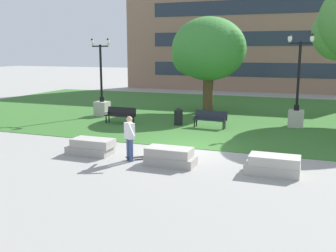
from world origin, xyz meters
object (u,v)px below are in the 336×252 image
object	(u,v)px
concrete_block_right	(273,165)
skateboard	(139,157)
concrete_block_center	(91,147)
park_bench_near_right	(121,114)
trash_bin	(178,116)
lamp_post_right	(297,108)
lamp_post_center	(102,100)
concrete_block_left	(170,157)
park_bench_near_left	(210,118)
person_skateboarder	(130,136)

from	to	relation	value
concrete_block_right	skateboard	size ratio (longest dim) A/B	2.00
concrete_block_center	park_bench_near_right	bearing A→B (deg)	107.14
trash_bin	lamp_post_right	bearing A→B (deg)	15.34
concrete_block_center	skateboard	world-z (taller)	concrete_block_center
concrete_block_center	lamp_post_center	size ratio (longest dim) A/B	0.39
park_bench_near_right	lamp_post_center	world-z (taller)	lamp_post_center
concrete_block_center	park_bench_near_right	xyz separation A→B (m)	(-1.98, 6.42, 0.23)
park_bench_near_right	lamp_post_center	bearing A→B (deg)	139.89
concrete_block_right	trash_bin	distance (m)	9.27
concrete_block_left	trash_bin	distance (m)	7.74
park_bench_near_left	trash_bin	size ratio (longest dim) A/B	1.91
concrete_block_right	lamp_post_right	world-z (taller)	lamp_post_right
park_bench_near_right	lamp_post_right	xyz separation A→B (m)	(9.38, 2.37, 0.49)
person_skateboarder	skateboard	distance (m)	0.96
person_skateboarder	lamp_post_center	world-z (taller)	lamp_post_center
concrete_block_center	skateboard	xyz separation A→B (m)	(2.09, -0.03, -0.22)
concrete_block_right	trash_bin	bearing A→B (deg)	128.99
concrete_block_left	concrete_block_right	world-z (taller)	same
park_bench_near_right	trash_bin	distance (m)	3.30
concrete_block_center	lamp_post_center	world-z (taller)	lamp_post_center
skateboard	trash_bin	xyz separation A→B (m)	(-0.84, 7.14, 0.42)
park_bench_near_right	lamp_post_center	size ratio (longest dim) A/B	0.38
skateboard	park_bench_near_left	world-z (taller)	park_bench_near_left
park_bench_near_left	park_bench_near_right	xyz separation A→B (m)	(-5.09, -0.50, 0.00)
park_bench_near_left	park_bench_near_right	size ratio (longest dim) A/B	1.01
lamp_post_center	concrete_block_center	bearing A→B (deg)	-62.90
lamp_post_center	lamp_post_right	xyz separation A→B (m)	(11.67, 0.44, 0.02)
park_bench_near_right	lamp_post_center	xyz separation A→B (m)	(-2.29, 1.93, 0.47)
concrete_block_left	concrete_block_right	xyz separation A→B (m)	(3.62, 0.21, 0.00)
concrete_block_center	trash_bin	world-z (taller)	trash_bin
person_skateboarder	park_bench_near_right	world-z (taller)	person_skateboarder
concrete_block_right	trash_bin	xyz separation A→B (m)	(-5.83, 7.20, 0.20)
park_bench_near_right	trash_bin	size ratio (longest dim) A/B	1.89
person_skateboarder	park_bench_near_right	size ratio (longest dim) A/B	0.94
skateboard	lamp_post_right	world-z (taller)	lamp_post_right
concrete_block_left	person_skateboarder	world-z (taller)	person_skateboarder
park_bench_near_right	trash_bin	world-z (taller)	trash_bin
concrete_block_left	park_bench_near_right	xyz separation A→B (m)	(-5.44, 6.72, 0.23)
concrete_block_right	trash_bin	size ratio (longest dim) A/B	1.87
concrete_block_center	concrete_block_right	size ratio (longest dim) A/B	1.04
person_skateboarder	trash_bin	bearing A→B (deg)	94.76
lamp_post_center	skateboard	bearing A→B (deg)	-52.78
lamp_post_right	concrete_block_right	bearing A→B (deg)	-92.03
park_bench_near_left	trash_bin	world-z (taller)	trash_bin
concrete_block_left	lamp_post_center	size ratio (longest dim) A/B	0.37
concrete_block_center	person_skateboarder	distance (m)	2.01
park_bench_near_left	lamp_post_center	size ratio (longest dim) A/B	0.38
lamp_post_center	trash_bin	distance (m)	5.69
person_skateboarder	lamp_post_center	size ratio (longest dim) A/B	0.35
lamp_post_right	skateboard	bearing A→B (deg)	-121.01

